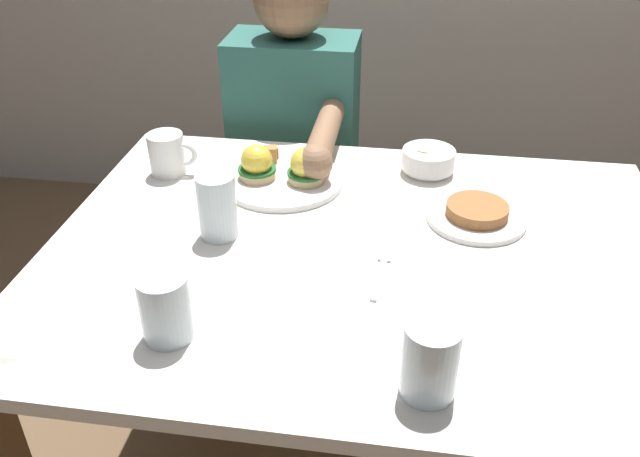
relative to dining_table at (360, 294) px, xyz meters
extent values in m
cube|color=white|center=(0.00, 0.00, 0.09)|extent=(1.20, 0.90, 0.03)
cube|color=#3F7F51|center=(0.00, -0.40, 0.10)|extent=(1.20, 0.06, 0.00)
cube|color=#3F7F51|center=(0.00, 0.40, 0.10)|extent=(1.20, 0.06, 0.00)
cube|color=brown|center=(-0.55, 0.40, -0.28)|extent=(0.06, 0.06, 0.71)
cube|color=brown|center=(0.55, 0.40, -0.28)|extent=(0.06, 0.06, 0.71)
cylinder|color=white|center=(-0.20, 0.24, 0.11)|extent=(0.27, 0.27, 0.01)
cylinder|color=tan|center=(-0.25, 0.23, 0.13)|extent=(0.08, 0.08, 0.02)
cylinder|color=#236028|center=(-0.25, 0.23, 0.14)|extent=(0.08, 0.08, 0.01)
sphere|color=yellow|center=(-0.25, 0.23, 0.16)|extent=(0.07, 0.07, 0.07)
cylinder|color=tan|center=(-0.14, 0.23, 0.13)|extent=(0.08, 0.08, 0.02)
cylinder|color=#236028|center=(-0.14, 0.23, 0.14)|extent=(0.08, 0.08, 0.01)
sphere|color=yellow|center=(-0.14, 0.23, 0.16)|extent=(0.07, 0.07, 0.07)
cube|color=#AD7038|center=(-0.14, 0.32, 0.14)|extent=(0.03, 0.03, 0.04)
cube|color=tan|center=(-0.12, 0.28, 0.14)|extent=(0.04, 0.04, 0.04)
cube|color=#B77A42|center=(-0.24, 0.31, 0.14)|extent=(0.03, 0.03, 0.04)
cube|color=#AD7038|center=(-0.25, 0.34, 0.13)|extent=(0.04, 0.04, 0.02)
cube|color=#B77A42|center=(-0.14, 0.32, 0.14)|extent=(0.04, 0.04, 0.04)
cube|color=#AD7038|center=(-0.13, 0.28, 0.14)|extent=(0.03, 0.03, 0.04)
cube|color=#B77A42|center=(-0.13, 0.31, 0.13)|extent=(0.04, 0.04, 0.03)
cylinder|color=white|center=(0.12, 0.34, 0.11)|extent=(0.10, 0.10, 0.01)
cylinder|color=white|center=(0.12, 0.34, 0.14)|extent=(0.12, 0.12, 0.04)
cube|color=#B7E093|center=(0.10, 0.34, 0.15)|extent=(0.03, 0.03, 0.03)
cube|color=#B7E093|center=(0.11, 0.33, 0.14)|extent=(0.04, 0.04, 0.03)
cube|color=#B7E093|center=(0.11, 0.36, 0.13)|extent=(0.03, 0.03, 0.02)
cube|color=#EA6B70|center=(0.12, 0.34, 0.14)|extent=(0.03, 0.03, 0.03)
cube|color=#EA6B70|center=(0.11, 0.36, 0.15)|extent=(0.03, 0.03, 0.02)
cylinder|color=white|center=(-0.47, 0.25, 0.15)|extent=(0.08, 0.08, 0.09)
cylinder|color=black|center=(-0.47, 0.25, 0.20)|extent=(0.07, 0.07, 0.01)
torus|color=white|center=(-0.42, 0.25, 0.16)|extent=(0.06, 0.02, 0.06)
cube|color=silver|center=(0.04, -0.09, 0.11)|extent=(0.02, 0.12, 0.00)
cube|color=silver|center=(0.05, -0.02, 0.11)|extent=(0.03, 0.04, 0.00)
cylinder|color=silver|center=(-0.28, 0.01, 0.17)|extent=(0.07, 0.07, 0.13)
cylinder|color=silver|center=(-0.28, 0.01, 0.15)|extent=(0.07, 0.07, 0.08)
cylinder|color=silver|center=(0.13, -0.34, 0.16)|extent=(0.08, 0.08, 0.12)
cylinder|color=silver|center=(0.13, -0.34, 0.14)|extent=(0.07, 0.07, 0.06)
cylinder|color=silver|center=(-0.28, -0.29, 0.16)|extent=(0.08, 0.08, 0.11)
cylinder|color=silver|center=(-0.28, -0.29, 0.14)|extent=(0.07, 0.07, 0.06)
cylinder|color=white|center=(0.22, 0.14, 0.11)|extent=(0.20, 0.20, 0.01)
cylinder|color=#A36638|center=(0.22, 0.14, 0.13)|extent=(0.12, 0.12, 0.02)
cylinder|color=#33333D|center=(-0.34, 0.53, -0.41)|extent=(0.11, 0.11, 0.45)
cylinder|color=#33333D|center=(-0.16, 0.53, -0.41)|extent=(0.11, 0.11, 0.45)
cube|color=#2D665B|center=(-0.25, 0.63, 0.07)|extent=(0.34, 0.20, 0.50)
cylinder|color=#936B4C|center=(-0.13, 0.38, 0.17)|extent=(0.06, 0.30, 0.06)
sphere|color=#936B4C|center=(-0.13, 0.23, 0.17)|extent=(0.08, 0.08, 0.08)
camera|label=1|loc=(0.08, -1.04, 0.81)|focal=37.23mm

